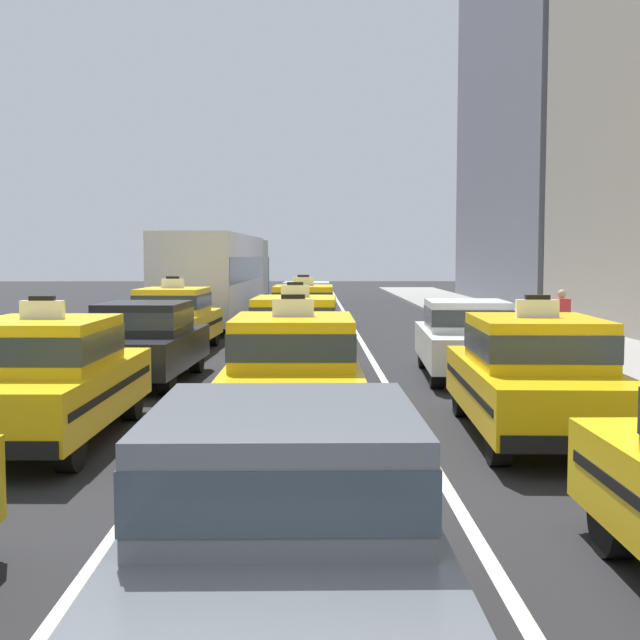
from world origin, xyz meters
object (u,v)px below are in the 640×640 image
(taxi_center_second, at_px, (293,373))
(sedan_center_fifth, at_px, (307,303))
(taxi_center_third, at_px, (296,336))
(sedan_left_third, at_px, (145,340))
(taxi_center_fourth, at_px, (304,314))
(taxi_right_second, at_px, (534,375))
(taxi_left_fourth, at_px, (174,318))
(pedestrian_near_crosswalk, at_px, (562,323))
(box_truck_left_sixth, at_px, (242,270))
(taxi_left_second, at_px, (47,377))
(bus_left_fifth, at_px, (215,274))
(sedan_center_nearest, at_px, (285,524))
(sedan_right_third, at_px, (466,336))

(taxi_center_second, xyz_separation_m, sedan_center_fifth, (0.08, 17.48, -0.03))
(taxi_center_third, bearing_deg, sedan_left_third, -170.32)
(taxi_center_fourth, xyz_separation_m, taxi_right_second, (3.23, -11.88, 0.00))
(taxi_left_fourth, distance_m, pedestrian_near_crosswalk, 9.58)
(taxi_center_second, distance_m, pedestrian_near_crosswalk, 9.88)
(box_truck_left_sixth, relative_size, taxi_right_second, 1.52)
(taxi_left_second, distance_m, bus_left_fifth, 19.23)
(taxi_center_third, distance_m, pedestrian_near_crosswalk, 6.60)
(box_truck_left_sixth, xyz_separation_m, pedestrian_near_crosswalk, (9.27, -22.50, -0.85))
(sedan_center_nearest, bearing_deg, taxi_right_second, 62.74)
(taxi_left_fourth, height_order, sedan_right_third, taxi_left_fourth)
(taxi_left_second, xyz_separation_m, box_truck_left_sixth, (0.03, 30.71, 0.90))
(taxi_right_second, bearing_deg, taxi_center_fourth, 105.20)
(box_truck_left_sixth, relative_size, sedan_center_nearest, 1.63)
(taxi_center_fourth, distance_m, pedestrian_near_crosswalk, 7.15)
(taxi_left_second, height_order, sedan_center_fifth, taxi_left_second)
(taxi_center_third, relative_size, taxi_right_second, 1.00)
(taxi_center_second, xyz_separation_m, pedestrian_near_crosswalk, (6.05, 7.81, 0.05))
(sedan_left_third, height_order, bus_left_fifth, bus_left_fifth)
(sedan_left_third, bearing_deg, bus_left_fifth, 91.04)
(sedan_right_third, bearing_deg, bus_left_fifth, 116.46)
(bus_left_fifth, distance_m, sedan_center_fifth, 3.71)
(box_truck_left_sixth, bearing_deg, bus_left_fifth, -90.12)
(sedan_left_third, relative_size, taxi_left_fourth, 0.95)
(taxi_left_second, height_order, bus_left_fifth, bus_left_fifth)
(sedan_center_nearest, bearing_deg, taxi_center_third, 90.75)
(sedan_right_third, bearing_deg, taxi_right_second, -91.34)
(sedan_left_third, height_order, sedan_center_nearest, same)
(bus_left_fifth, bearing_deg, pedestrian_near_crosswalk, -49.79)
(sedan_center_nearest, bearing_deg, sedan_left_third, 105.33)
(taxi_left_second, bearing_deg, taxi_center_second, 6.99)
(taxi_left_fourth, height_order, taxi_center_second, same)
(taxi_center_second, bearing_deg, taxi_left_second, -173.01)
(sedan_center_nearest, relative_size, taxi_center_third, 0.93)
(sedan_left_third, xyz_separation_m, sedan_center_fifth, (3.08, 12.64, 0.00))
(sedan_left_third, xyz_separation_m, sedan_center_nearest, (3.07, -11.22, 0.00))
(box_truck_left_sixth, xyz_separation_m, sedan_right_third, (6.61, -24.84, -0.93))
(bus_left_fifth, bearing_deg, sedan_right_third, -63.54)
(taxi_center_second, relative_size, pedestrian_near_crosswalk, 2.94)
(box_truck_left_sixth, xyz_separation_m, taxi_center_fourth, (3.25, -18.65, -0.90))
(taxi_left_second, relative_size, sedan_center_fifth, 1.05)
(taxi_left_second, height_order, pedestrian_near_crosswalk, taxi_left_second)
(box_truck_left_sixth, bearing_deg, taxi_center_fourth, -80.10)
(sedan_left_third, distance_m, taxi_center_second, 5.70)
(sedan_center_nearest, bearing_deg, sedan_right_third, 74.39)
(taxi_center_second, height_order, taxi_center_fourth, same)
(taxi_center_second, relative_size, sedan_center_fifth, 1.05)
(taxi_center_second, bearing_deg, box_truck_left_sixth, 96.07)
(taxi_left_second, relative_size, box_truck_left_sixth, 0.65)
(sedan_left_third, xyz_separation_m, taxi_right_second, (6.25, -5.05, 0.03))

